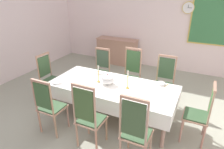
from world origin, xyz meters
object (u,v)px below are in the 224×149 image
object	(u,v)px
bowl_near_right	(161,83)
bowl_far_left	(99,73)
candlestick_west	(98,75)
spoon_secondary	(167,85)
soup_tureen	(107,79)
sideboard	(117,51)
mounted_clock	(188,8)
chair_south_a	(49,105)
chair_head_west	(50,77)
dining_table	(113,88)
spoon_primary	(53,81)
candlestick_east	(128,81)
chair_south_c	(135,130)
bowl_near_left	(57,82)
chair_north_a	(101,69)
framed_painting	(213,18)
chair_north_c	(164,81)
chair_head_east	(200,113)
chair_south_b	(89,116)
chair_north_b	(131,74)

from	to	relation	value
bowl_near_right	bowl_far_left	distance (m)	1.39
candlestick_west	spoon_secondary	size ratio (longest dim) A/B	2.10
soup_tureen	sideboard	distance (m)	3.22
bowl_near_right	spoon_secondary	size ratio (longest dim) A/B	1.04
mounted_clock	chair_south_a	bearing A→B (deg)	-112.30
chair_head_west	spoon_secondary	size ratio (longest dim) A/B	6.58
chair_head_west	dining_table	bearing A→B (deg)	90.00
bowl_far_left	bowl_near_right	bearing A→B (deg)	2.35
chair_south_a	spoon_primary	size ratio (longest dim) A/B	6.41
candlestick_east	bowl_far_left	distance (m)	0.94
dining_table	sideboard	xyz separation A→B (m)	(-1.27, 2.98, -0.22)
chair_head_west	sideboard	distance (m)	3.01
spoon_secondary	sideboard	bearing A→B (deg)	146.98
bowl_far_left	mounted_clock	world-z (taller)	mounted_clock
chair_south_c	bowl_near_left	bearing A→B (deg)	164.17
chair_north_a	chair_head_west	distance (m)	1.29
framed_painting	chair_north_c	bearing A→B (deg)	-108.38
chair_head_west	spoon_secondary	distance (m)	2.72
chair_head_west	bowl_near_left	world-z (taller)	chair_head_west
chair_head_east	framed_painting	bearing A→B (deg)	1.43
chair_south_b	bowl_near_left	distance (m)	1.24
bowl_near_left	sideboard	xyz separation A→B (m)	(-0.20, 3.40, -0.31)
candlestick_east	chair_head_east	bearing A→B (deg)	-0.00
chair_north_c	candlestick_east	world-z (taller)	chair_north_c
candlestick_west	bowl_near_left	distance (m)	0.87
chair_head_west	bowl_near_right	size ratio (longest dim) A/B	6.31
chair_head_west	bowl_far_left	xyz separation A→B (m)	(1.15, 0.39, 0.17)
chair_head_west	bowl_near_right	distance (m)	2.59
chair_north_c	soup_tureen	world-z (taller)	chair_north_c
spoon_primary	chair_north_c	bearing A→B (deg)	39.64
spoon_primary	bowl_near_left	bearing A→B (deg)	-6.01
framed_painting	bowl_near_left	bearing A→B (deg)	-126.07
chair_south_b	bowl_far_left	xyz separation A→B (m)	(-0.56, 1.36, 0.14)
soup_tureen	chair_head_east	bearing A→B (deg)	0.00
chair_head_east	sideboard	bearing A→B (deg)	44.62
spoon_primary	framed_painting	xyz separation A→B (m)	(2.79, 3.63, 1.00)
chair_north_b	chair_head_east	size ratio (longest dim) A/B	1.09
spoon_primary	spoon_secondary	distance (m)	2.36
dining_table	chair_head_east	xyz separation A→B (m)	(1.67, 0.00, -0.08)
chair_south_b	bowl_near_left	xyz separation A→B (m)	(-1.10, 0.54, 0.14)
chair_north_a	spoon_primary	world-z (taller)	chair_north_a
mounted_clock	chair_head_west	bearing A→B (deg)	-128.65
bowl_near_right	spoon_secondary	world-z (taller)	bowl_near_right
chair_north_a	chair_south_a	bearing A→B (deg)	90.00
bowl_near_right	framed_painting	xyz separation A→B (m)	(0.73, 2.78, 0.98)
chair_north_c	mounted_clock	distance (m)	2.66
chair_north_b	chair_south_c	bearing A→B (deg)	112.66
chair_south_a	candlestick_west	xyz separation A→B (m)	(0.49, 0.96, 0.30)
candlestick_west	chair_north_c	bearing A→B (deg)	39.57
chair_head_west	bowl_far_left	distance (m)	1.23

